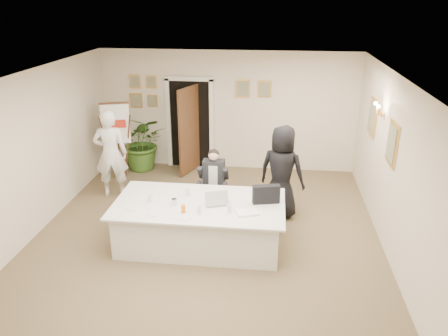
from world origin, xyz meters
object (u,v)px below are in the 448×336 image
conference_table (200,223)px  steel_jug (174,202)px  standing_man (111,154)px  seated_man (214,182)px  paper_stack (247,213)px  potted_palm (143,142)px  laptop_bag (266,194)px  laptop (218,195)px  oj_glass (183,209)px  flip_chart (118,145)px  standing_woman (282,172)px

conference_table → steel_jug: 0.60m
conference_table → standing_man: standing_man is taller
seated_man → paper_stack: 1.64m
conference_table → paper_stack: (0.81, -0.28, 0.40)m
potted_palm → standing_man: bearing=-97.5°
steel_jug → seated_man: bearing=70.5°
laptop_bag → paper_stack: (-0.28, -0.41, -0.14)m
standing_man → paper_stack: 3.56m
paper_stack → steel_jug: bearing=172.7°
laptop_bag → paper_stack: bearing=-137.1°
laptop → paper_stack: bearing=-52.6°
potted_palm → oj_glass: potted_palm is taller
seated_man → laptop_bag: (1.01, -1.05, 0.28)m
potted_palm → laptop_bag: (3.01, -3.11, 0.25)m
potted_palm → paper_stack: (2.74, -3.52, 0.12)m
potted_palm → oj_glass: (1.74, -3.61, 0.16)m
laptop_bag → steel_jug: bearing=176.5°
seated_man → flip_chart: bearing=148.3°
potted_palm → laptop: potted_palm is taller
standing_man → oj_glass: 2.85m
flip_chart → potted_palm: bearing=59.0°
flip_chart → standing_man: 0.92m
flip_chart → paper_stack: (3.12, -2.89, -0.02)m
standing_man → standing_woman: (3.47, -0.48, -0.04)m
potted_palm → oj_glass: size_ratio=10.40×
laptop → potted_palm: bearing=105.1°
laptop → laptop_bag: bearing=-13.6°
standing_woman → laptop: bearing=68.6°
flip_chart → oj_glass: bearing=-54.6°
laptop_bag → standing_man: bearing=140.4°
flip_chart → oj_glass: 3.66m
oj_glass → steel_jug: (-0.20, 0.24, -0.01)m
conference_table → paper_stack: bearing=-19.0°
seated_man → steel_jug: bearing=-110.1°
standing_man → potted_palm: 1.56m
conference_table → standing_woman: size_ratio=1.58×
standing_man → standing_woman: 3.51m
laptop_bag → steel_jug: laptop_bag is taller
conference_table → laptop: size_ratio=7.30×
flip_chart → laptop: size_ratio=4.57×
seated_man → standing_man: size_ratio=0.70×
seated_man → steel_jug: 1.40m
flip_chart → steel_jug: (1.92, -2.74, 0.02)m
laptop → oj_glass: laptop is taller
conference_table → flip_chart: size_ratio=1.60×
conference_table → standing_man: 2.79m
paper_stack → steel_jug: (-1.20, 0.15, 0.04)m
conference_table → oj_glass: (-0.18, -0.37, 0.45)m
standing_woman → seated_man: bearing=22.5°
laptop → paper_stack: size_ratio=1.15×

